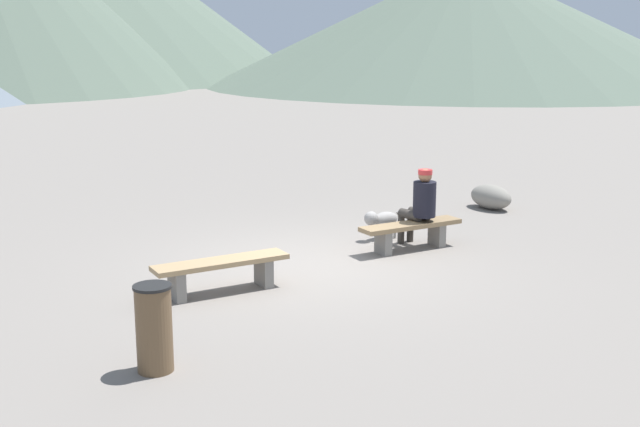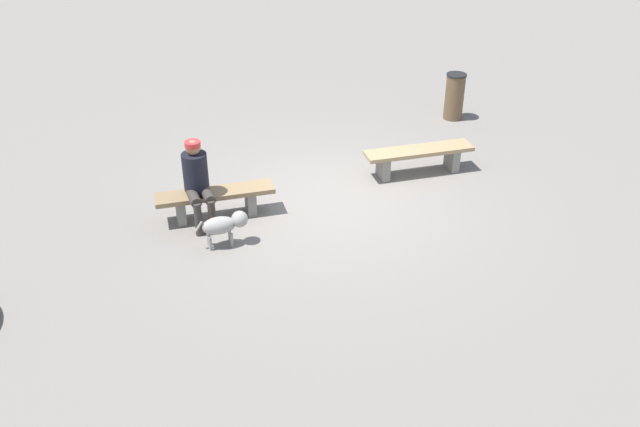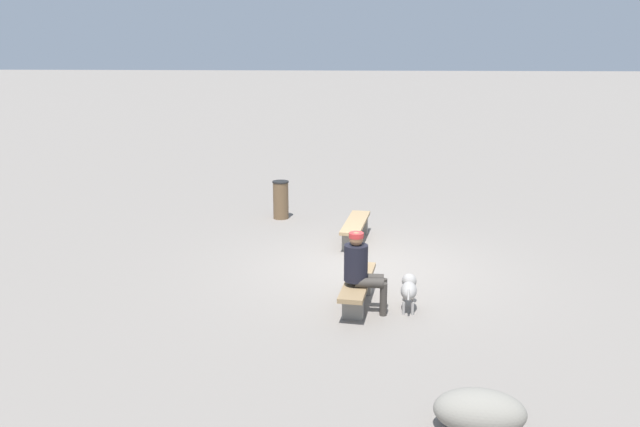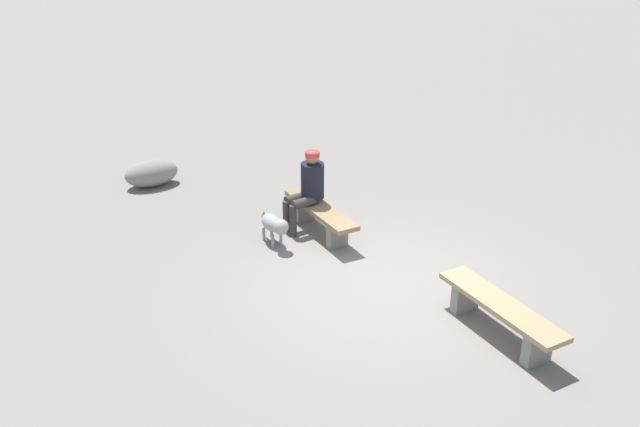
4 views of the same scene
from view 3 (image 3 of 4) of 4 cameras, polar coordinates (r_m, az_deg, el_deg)
The scene contains 7 objects.
ground at distance 11.96m, azimuth 4.40°, elevation -5.00°, with size 210.00×210.00×0.06m, color gray.
bench_left at distance 13.49m, azimuth 3.13°, elevation -1.19°, with size 1.85×0.61×0.44m.
bench_right at distance 10.20m, azimuth 3.33°, elevation -6.43°, with size 1.76×0.57×0.44m.
seated_person at distance 9.82m, azimuth 3.63°, elevation -4.67°, with size 0.36×0.66×1.27m.
dog at distance 10.14m, azimuth 7.81°, elevation -6.53°, with size 0.74×0.28×0.49m.
trash_bin at distance 15.31m, azimuth -3.46°, elevation 1.21°, with size 0.38×0.38×0.90m.
boulder at distance 7.30m, azimuth 13.85°, elevation -16.52°, with size 0.55×0.97×0.47m, color gray.
Camera 3 is at (11.29, -0.08, 3.93)m, focal length 36.45 mm.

